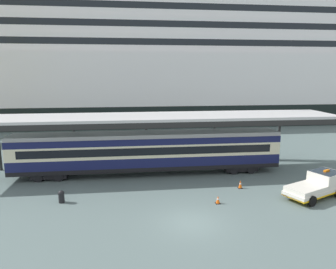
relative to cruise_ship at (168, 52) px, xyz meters
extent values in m
plane|color=slate|center=(-4.55, -50.20, -14.03)|extent=(400.00, 400.00, 0.00)
cube|color=black|center=(0.02, 0.01, -12.05)|extent=(156.61, 30.33, 3.97)
cube|color=white|center=(0.02, 0.01, -5.42)|extent=(156.61, 30.33, 9.27)
cube|color=white|center=(0.02, 0.01, 0.73)|extent=(144.08, 27.91, 3.04)
cube|color=black|center=(0.02, -13.89, 0.88)|extent=(137.81, 0.12, 1.09)
cube|color=white|center=(0.02, 0.01, 3.77)|extent=(138.31, 26.79, 3.04)
cube|color=black|center=(0.02, -13.34, 3.92)|extent=(132.30, 0.12, 1.09)
cube|color=white|center=(0.02, 0.01, 6.81)|extent=(132.55, 25.67, 3.04)
cube|color=black|center=(0.02, -12.78, 6.96)|extent=(126.79, 0.12, 1.09)
cube|color=white|center=(0.02, 0.01, 9.85)|extent=(126.79, 24.56, 3.04)
cube|color=silver|center=(-6.76, -39.26, -8.48)|extent=(36.79, 5.79, 0.25)
cube|color=black|center=(-6.76, -42.05, -8.86)|extent=(36.79, 0.20, 0.50)
cylinder|color=black|center=(-14.12, -36.76, -11.32)|extent=(0.28, 0.28, 5.42)
cylinder|color=black|center=(-6.76, -36.76, -11.32)|extent=(0.28, 0.28, 5.42)
cylinder|color=black|center=(0.59, -36.76, -11.32)|extent=(0.28, 0.28, 5.42)
cylinder|color=black|center=(7.95, -36.76, -11.32)|extent=(0.28, 0.28, 5.42)
cube|color=black|center=(-6.76, -39.76, -13.18)|extent=(25.32, 2.80, 0.40)
cube|color=#141947|center=(-6.76, -39.76, -12.53)|extent=(25.32, 2.80, 0.90)
cube|color=beige|center=(-6.76, -39.76, -11.48)|extent=(25.32, 2.80, 1.20)
cube|color=black|center=(-6.76, -41.13, -11.43)|extent=(23.30, 0.08, 0.72)
cube|color=#141947|center=(-6.76, -39.76, -10.58)|extent=(25.32, 2.80, 0.60)
cube|color=#A2A2A2|center=(-6.76, -39.76, -10.10)|extent=(25.32, 2.69, 0.36)
cube|color=black|center=(-15.88, -39.76, -13.58)|extent=(3.20, 2.35, 0.50)
cylinder|color=black|center=(-16.78, -40.94, -13.61)|extent=(0.84, 0.12, 0.84)
cylinder|color=black|center=(-14.98, -40.94, -13.61)|extent=(0.84, 0.12, 0.84)
cube|color=black|center=(2.35, -39.76, -13.58)|extent=(3.20, 2.35, 0.50)
cylinder|color=black|center=(1.45, -40.94, -13.61)|extent=(0.84, 0.12, 0.84)
cylinder|color=black|center=(3.25, -40.94, -13.61)|extent=(0.84, 0.12, 0.84)
cube|color=silver|center=(5.88, -47.15, -13.45)|extent=(5.56, 3.95, 0.36)
cube|color=#F2B20C|center=(5.88, -47.15, -13.58)|extent=(5.57, 3.97, 0.12)
cube|color=silver|center=(7.21, -46.56, -12.72)|extent=(2.87, 2.69, 1.10)
cube|color=#19232D|center=(7.21, -46.56, -12.37)|extent=(2.65, 2.53, 0.44)
cube|color=orange|center=(7.21, -46.56, -12.09)|extent=(0.59, 0.41, 0.16)
cube|color=silver|center=(4.93, -47.58, -13.09)|extent=(3.44, 2.94, 0.36)
cylinder|color=black|center=(6.99, -45.56, -13.63)|extent=(0.83, 0.56, 0.80)
cylinder|color=black|center=(3.95, -46.92, -13.63)|extent=(0.83, 0.56, 0.80)
cylinder|color=black|center=(4.77, -48.75, -13.63)|extent=(0.83, 0.56, 0.80)
cube|color=black|center=(-1.98, -47.42, -14.01)|extent=(0.36, 0.36, 0.04)
cone|color=#EA590F|center=(-1.98, -47.42, -13.70)|extent=(0.30, 0.30, 0.59)
cylinder|color=white|center=(-1.98, -47.42, -13.67)|extent=(0.17, 0.17, 0.08)
cube|color=black|center=(0.81, -44.55, -14.01)|extent=(0.36, 0.36, 0.04)
cone|color=#EA590F|center=(0.81, -44.55, -13.66)|extent=(0.30, 0.30, 0.67)
cylinder|color=white|center=(0.81, -44.55, -13.62)|extent=(0.17, 0.17, 0.09)
cylinder|color=black|center=(-13.71, -45.78, -13.68)|extent=(0.44, 0.44, 0.70)
sphere|color=black|center=(-13.71, -45.78, -13.31)|extent=(0.48, 0.48, 0.48)
camera|label=1|loc=(-8.40, -68.79, -4.37)|focal=33.27mm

